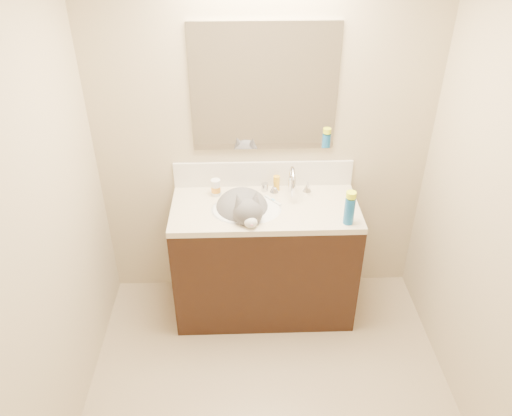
{
  "coord_description": "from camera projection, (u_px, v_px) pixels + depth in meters",
  "views": [
    {
      "loc": [
        -0.15,
        -1.7,
        2.57
      ],
      "look_at": [
        -0.06,
        0.92,
        0.88
      ],
      "focal_mm": 35.0,
      "sensor_mm": 36.0,
      "label": 1
    }
  ],
  "objects": [
    {
      "name": "silver_jar",
      "position": [
        265.0,
        187.0,
        3.33
      ],
      "size": [
        0.06,
        0.06,
        0.05
      ],
      "primitive_type": "cylinder",
      "rotation": [
        0.0,
        0.0,
        0.31
      ],
      "color": "#B7B7BC",
      "rests_on": "counter_slab"
    },
    {
      "name": "mirror",
      "position": [
        264.0,
        89.0,
        3.03
      ],
      "size": [
        0.9,
        0.02,
        0.8
      ],
      "primitive_type": "cube",
      "color": "white",
      "rests_on": "room_shell"
    },
    {
      "name": "amber_bottle",
      "position": [
        276.0,
        183.0,
        3.32
      ],
      "size": [
        0.05,
        0.05,
        0.11
      ],
      "primitive_type": "cylinder",
      "rotation": [
        0.0,
        0.0,
        -0.29
      ],
      "color": "gold",
      "rests_on": "counter_slab"
    },
    {
      "name": "faucet",
      "position": [
        292.0,
        183.0,
        3.25
      ],
      "size": [
        0.28,
        0.2,
        0.21
      ],
      "color": "silver",
      "rests_on": "counter_slab"
    },
    {
      "name": "vanity_cabinet",
      "position": [
        264.0,
        261.0,
        3.42
      ],
      "size": [
        1.2,
        0.55,
        0.82
      ],
      "primitive_type": "cube",
      "color": "black",
      "rests_on": "ground"
    },
    {
      "name": "room_shell",
      "position": [
        278.0,
        205.0,
        2.02
      ],
      "size": [
        2.24,
        2.54,
        2.52
      ],
      "color": "#BBAA8B",
      "rests_on": "ground"
    },
    {
      "name": "pill_label",
      "position": [
        216.0,
        189.0,
        3.27
      ],
      "size": [
        0.08,
        0.08,
        0.04
      ],
      "primitive_type": "cylinder",
      "rotation": [
        0.0,
        0.0,
        0.39
      ],
      "color": "#FDA32A",
      "rests_on": "pill_bottle"
    },
    {
      "name": "spray_can",
      "position": [
        349.0,
        211.0,
        2.98
      ],
      "size": [
        0.07,
        0.07,
        0.17
      ],
      "primitive_type": "cylinder",
      "rotation": [
        0.0,
        0.0,
        -0.06
      ],
      "color": "#175EA4",
      "rests_on": "counter_slab"
    },
    {
      "name": "pill_bottle",
      "position": [
        216.0,
        187.0,
        3.27
      ],
      "size": [
        0.08,
        0.08,
        0.11
      ],
      "primitive_type": "cylinder",
      "rotation": [
        0.0,
        0.0,
        0.39
      ],
      "color": "white",
      "rests_on": "counter_slab"
    },
    {
      "name": "backsplash",
      "position": [
        263.0,
        174.0,
        3.35
      ],
      "size": [
        1.2,
        0.02,
        0.18
      ],
      "primitive_type": "cube",
      "color": "silver",
      "rests_on": "counter_slab"
    },
    {
      "name": "toothbrush",
      "position": [
        273.0,
        200.0,
        3.23
      ],
      "size": [
        0.1,
        0.13,
        0.01
      ],
      "primitive_type": "cube",
      "rotation": [
        0.0,
        0.0,
        0.65
      ],
      "color": "white",
      "rests_on": "counter_slab"
    },
    {
      "name": "toothbrush_head",
      "position": [
        273.0,
        200.0,
        3.23
      ],
      "size": [
        0.03,
        0.03,
        0.01
      ],
      "primitive_type": "cube",
      "rotation": [
        0.0,
        0.0,
        0.65
      ],
      "color": "#6DBCE8",
      "rests_on": "counter_slab"
    },
    {
      "name": "basin",
      "position": [
        247.0,
        218.0,
        3.19
      ],
      "size": [
        0.45,
        0.36,
        0.14
      ],
      "primitive_type": "ellipsoid",
      "color": "white",
      "rests_on": "vanity_cabinet"
    },
    {
      "name": "counter_slab",
      "position": [
        265.0,
        209.0,
        3.19
      ],
      "size": [
        1.2,
        0.55,
        0.04
      ],
      "primitive_type": "cube",
      "color": "beige",
      "rests_on": "vanity_cabinet"
    },
    {
      "name": "cat",
      "position": [
        244.0,
        210.0,
        3.16
      ],
      "size": [
        0.45,
        0.51,
        0.35
      ],
      "rotation": [
        0.0,
        0.0,
        0.2
      ],
      "color": "#535053",
      "rests_on": "basin"
    },
    {
      "name": "spray_cap",
      "position": [
        351.0,
        195.0,
        2.92
      ],
      "size": [
        0.06,
        0.06,
        0.04
      ],
      "primitive_type": "cylinder",
      "rotation": [
        0.0,
        0.0,
        -0.06
      ],
      "color": "#E9FF1A",
      "rests_on": "spray_can"
    }
  ]
}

